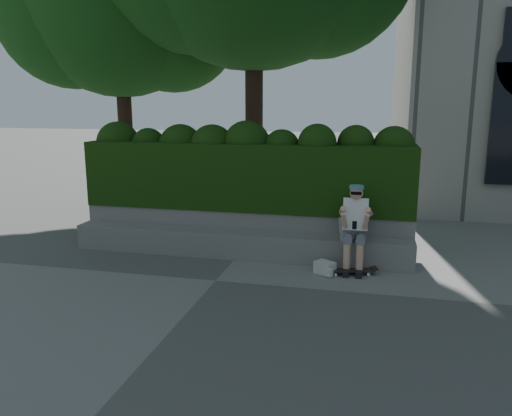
% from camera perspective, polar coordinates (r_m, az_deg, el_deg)
% --- Properties ---
extents(ground, '(80.00, 80.00, 0.00)m').
position_cam_1_polar(ground, '(7.72, -4.63, -8.28)').
color(ground, slate).
rests_on(ground, ground).
extents(bench_ledge, '(6.00, 0.45, 0.45)m').
position_cam_1_polar(bench_ledge, '(8.79, -2.17, -4.18)').
color(bench_ledge, gray).
rests_on(bench_ledge, ground).
extents(planter_wall, '(6.00, 0.50, 0.75)m').
position_cam_1_polar(planter_wall, '(9.20, -1.40, -2.48)').
color(planter_wall, gray).
rests_on(planter_wall, ground).
extents(hedge, '(6.00, 1.00, 1.20)m').
position_cam_1_polar(hedge, '(9.22, -1.08, 3.74)').
color(hedge, black).
rests_on(hedge, planter_wall).
extents(person, '(0.40, 0.76, 1.38)m').
position_cam_1_polar(person, '(8.19, 11.26, -1.79)').
color(person, slate).
rests_on(person, ground).
extents(skateboard, '(0.77, 0.38, 0.08)m').
position_cam_1_polar(skateboard, '(8.09, 10.79, -7.03)').
color(skateboard, black).
rests_on(skateboard, ground).
extents(backpack_plaid, '(0.30, 0.25, 0.39)m').
position_cam_1_polar(backpack_plaid, '(8.30, 10.52, -2.35)').
color(backpack_plaid, '#AEADB2').
rests_on(backpack_plaid, bench_ledge).
extents(backpack_ground, '(0.37, 0.35, 0.20)m').
position_cam_1_polar(backpack_ground, '(8.05, 7.87, -6.77)').
color(backpack_ground, beige).
rests_on(backpack_ground, ground).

